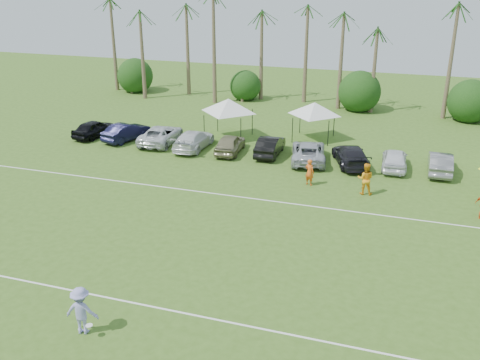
% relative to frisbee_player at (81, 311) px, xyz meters
% --- Properties ---
extents(ground, '(120.00, 120.00, 0.00)m').
position_rel_frisbee_player_xyz_m(ground, '(0.05, 0.30, -0.98)').
color(ground, '#3B5F1C').
rests_on(ground, ground).
extents(field_lines, '(80.00, 12.10, 0.01)m').
position_rel_frisbee_player_xyz_m(field_lines, '(0.05, 8.30, -0.97)').
color(field_lines, white).
rests_on(field_lines, ground).
extents(palm_tree_0, '(2.40, 2.40, 8.90)m').
position_rel_frisbee_player_xyz_m(palm_tree_0, '(-21.95, 38.30, 6.50)').
color(palm_tree_0, brown).
rests_on(palm_tree_0, ground).
extents(palm_tree_1, '(2.40, 2.40, 9.90)m').
position_rel_frisbee_player_xyz_m(palm_tree_1, '(-16.95, 38.30, 7.37)').
color(palm_tree_1, brown).
rests_on(palm_tree_1, ground).
extents(palm_tree_2, '(2.40, 2.40, 10.90)m').
position_rel_frisbee_player_xyz_m(palm_tree_2, '(-11.95, 38.30, 8.23)').
color(palm_tree_2, brown).
rests_on(palm_tree_2, ground).
extents(palm_tree_3, '(2.40, 2.40, 11.90)m').
position_rel_frisbee_player_xyz_m(palm_tree_3, '(-7.95, 38.30, 9.08)').
color(palm_tree_3, brown).
rests_on(palm_tree_3, ground).
extents(palm_tree_4, '(2.40, 2.40, 8.90)m').
position_rel_frisbee_player_xyz_m(palm_tree_4, '(-3.95, 38.30, 6.50)').
color(palm_tree_4, brown).
rests_on(palm_tree_4, ground).
extents(palm_tree_5, '(2.40, 2.40, 9.90)m').
position_rel_frisbee_player_xyz_m(palm_tree_5, '(0.05, 38.30, 7.37)').
color(palm_tree_5, brown).
rests_on(palm_tree_5, ground).
extents(palm_tree_6, '(2.40, 2.40, 10.90)m').
position_rel_frisbee_player_xyz_m(palm_tree_6, '(4.05, 38.30, 8.23)').
color(palm_tree_6, brown).
rests_on(palm_tree_6, ground).
extents(palm_tree_7, '(2.40, 2.40, 11.90)m').
position_rel_frisbee_player_xyz_m(palm_tree_7, '(8.05, 38.30, 9.08)').
color(palm_tree_7, brown).
rests_on(palm_tree_7, ground).
extents(palm_tree_8, '(2.40, 2.40, 8.90)m').
position_rel_frisbee_player_xyz_m(palm_tree_8, '(13.05, 38.30, 6.50)').
color(palm_tree_8, brown).
rests_on(palm_tree_8, ground).
extents(bush_tree_0, '(4.00, 4.00, 4.00)m').
position_rel_frisbee_player_xyz_m(bush_tree_0, '(-18.95, 39.30, 0.82)').
color(bush_tree_0, brown).
rests_on(bush_tree_0, ground).
extents(bush_tree_1, '(4.00, 4.00, 4.00)m').
position_rel_frisbee_player_xyz_m(bush_tree_1, '(-5.95, 39.30, 0.82)').
color(bush_tree_1, brown).
rests_on(bush_tree_1, ground).
extents(bush_tree_2, '(4.00, 4.00, 4.00)m').
position_rel_frisbee_player_xyz_m(bush_tree_2, '(6.05, 39.30, 0.82)').
color(bush_tree_2, brown).
rests_on(bush_tree_2, ground).
extents(bush_tree_3, '(4.00, 4.00, 4.00)m').
position_rel_frisbee_player_xyz_m(bush_tree_3, '(16.05, 39.30, 0.82)').
color(bush_tree_3, brown).
rests_on(bush_tree_3, ground).
extents(sideline_player_a, '(0.74, 0.61, 1.74)m').
position_rel_frisbee_player_xyz_m(sideline_player_a, '(5.28, 17.58, -0.11)').
color(sideline_player_a, orange).
rests_on(sideline_player_a, ground).
extents(sideline_player_b, '(1.03, 0.83, 2.01)m').
position_rel_frisbee_player_xyz_m(sideline_player_b, '(8.83, 17.17, 0.03)').
color(sideline_player_b, '#F8A11B').
rests_on(sideline_player_b, ground).
extents(canopy_tent_left, '(4.75, 4.75, 3.84)m').
position_rel_frisbee_player_xyz_m(canopy_tent_left, '(-3.04, 25.68, 2.31)').
color(canopy_tent_left, black).
rests_on(canopy_tent_left, ground).
extents(canopy_tent_right, '(4.43, 4.43, 3.59)m').
position_rel_frisbee_player_xyz_m(canopy_tent_right, '(3.64, 27.51, 2.09)').
color(canopy_tent_right, black).
rests_on(canopy_tent_right, ground).
extents(frisbee_player, '(1.37, 0.92, 1.96)m').
position_rel_frisbee_player_xyz_m(frisbee_player, '(0.00, 0.00, 0.00)').
color(frisbee_player, '#9795D3').
rests_on(frisbee_player, ground).
extents(parked_car_0, '(2.37, 4.40, 1.42)m').
position_rel_frisbee_player_xyz_m(parked_car_0, '(-13.75, 22.56, -0.27)').
color(parked_car_0, black).
rests_on(parked_car_0, ground).
extents(parked_car_1, '(2.63, 4.56, 1.42)m').
position_rel_frisbee_player_xyz_m(parked_car_1, '(-10.74, 22.52, -0.27)').
color(parked_car_1, black).
rests_on(parked_car_1, ground).
extents(parked_car_2, '(2.67, 5.25, 1.42)m').
position_rel_frisbee_player_xyz_m(parked_car_2, '(-7.73, 22.68, -0.27)').
color(parked_car_2, silver).
rests_on(parked_car_2, ground).
extents(parked_car_3, '(2.01, 4.90, 1.42)m').
position_rel_frisbee_player_xyz_m(parked_car_3, '(-4.72, 22.21, -0.27)').
color(parked_car_3, silver).
rests_on(parked_car_3, ground).
extents(parked_car_4, '(1.98, 4.28, 1.42)m').
position_rel_frisbee_player_xyz_m(parked_car_4, '(-1.71, 22.14, -0.27)').
color(parked_car_4, gray).
rests_on(parked_car_4, ground).
extents(parked_car_5, '(1.63, 4.36, 1.42)m').
position_rel_frisbee_player_xyz_m(parked_car_5, '(1.30, 22.60, -0.27)').
color(parked_car_5, black).
rests_on(parked_car_5, ground).
extents(parked_car_6, '(3.32, 5.48, 1.42)m').
position_rel_frisbee_player_xyz_m(parked_car_6, '(4.31, 22.12, -0.27)').
color(parked_car_6, '#AEB1B8').
rests_on(parked_car_6, ground).
extents(parked_car_7, '(3.52, 5.28, 1.42)m').
position_rel_frisbee_player_xyz_m(parked_car_7, '(7.32, 22.27, -0.27)').
color(parked_car_7, black).
rests_on(parked_car_7, ground).
extents(parked_car_8, '(1.86, 4.24, 1.42)m').
position_rel_frisbee_player_xyz_m(parked_car_8, '(10.32, 22.43, -0.27)').
color(parked_car_8, white).
rests_on(parked_car_8, ground).
extents(parked_car_9, '(1.52, 4.32, 1.42)m').
position_rel_frisbee_player_xyz_m(parked_car_9, '(13.33, 22.57, -0.27)').
color(parked_car_9, slate).
rests_on(parked_car_9, ground).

